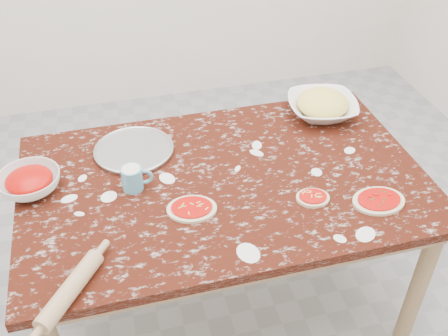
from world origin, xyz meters
The scene contains 10 objects.
ground centered at (0.00, 0.00, 0.00)m, with size 4.00×4.00×0.00m, color gray.
worktable centered at (0.00, 0.00, 0.67)m, with size 1.60×1.00×0.75m.
pizza_tray centered at (-0.33, 0.27, 0.76)m, with size 0.33×0.33×0.01m, color #B2B2B7.
sauce_bowl centered at (-0.74, 0.12, 0.79)m, with size 0.24×0.24×0.07m, color white.
cheese_bowl centered at (0.56, 0.34, 0.79)m, with size 0.32×0.32×0.08m, color white.
flour_mug centered at (-0.35, 0.03, 0.80)m, with size 0.12×0.08×0.10m.
pizza_left centered at (-0.16, -0.15, 0.76)m, with size 0.21×0.18×0.02m.
pizza_mid centered at (0.29, -0.21, 0.76)m, with size 0.14×0.13×0.02m.
pizza_right centered at (0.53, -0.29, 0.76)m, with size 0.20×0.16×0.02m.
rolling_pin centered at (-0.60, -0.44, 0.78)m, with size 0.06×0.06×0.29m, color tan.
Camera 1 is at (-0.40, -1.54, 2.05)m, focal length 41.39 mm.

